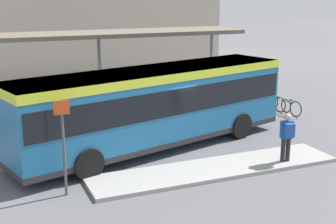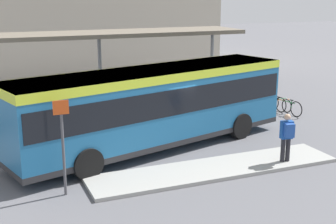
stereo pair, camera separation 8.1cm
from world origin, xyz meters
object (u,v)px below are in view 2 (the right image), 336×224
city_bus (154,103)px  bicycle_orange (280,104)px  bicycle_green (288,107)px  platform_sign (63,143)px  pedestrian_waiting (287,135)px  potted_planter_near_shelter (136,115)px

city_bus → bicycle_orange: 8.44m
bicycle_green → bicycle_orange: bearing=-16.1°
bicycle_green → platform_sign: (-11.53, -5.11, 1.18)m
pedestrian_waiting → bicycle_orange: 7.69m
potted_planter_near_shelter → pedestrian_waiting: bearing=-59.7°
bicycle_green → potted_planter_near_shelter: potted_planter_near_shelter is taller
bicycle_orange → platform_sign: bearing=-70.4°
pedestrian_waiting → bicycle_orange: pedestrian_waiting is taller
city_bus → bicycle_orange: bearing=5.2°
pedestrian_waiting → platform_sign: platform_sign is taller
bicycle_green → platform_sign: 12.67m
potted_planter_near_shelter → platform_sign: (-3.96, -5.33, 0.86)m
pedestrian_waiting → potted_planter_near_shelter: bearing=41.1°
pedestrian_waiting → bicycle_green: bearing=-26.5°
pedestrian_waiting → bicycle_orange: (4.32, 6.32, -0.73)m
bicycle_orange → platform_sign: 13.11m
city_bus → bicycle_orange: city_bus is taller
bicycle_green → platform_sign: size_ratio=0.63×
bicycle_green → potted_planter_near_shelter: (-7.57, 0.22, 0.32)m
pedestrian_waiting → bicycle_orange: bearing=-23.6°
bicycle_orange → bicycle_green: bearing=-15.0°
city_bus → platform_sign: city_bus is taller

